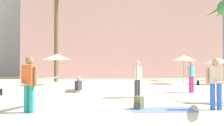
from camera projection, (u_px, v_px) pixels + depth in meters
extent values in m
plane|color=beige|center=(144.00, 123.00, 5.92)|extent=(120.00, 120.00, 0.00)
cube|color=beige|center=(119.00, 28.00, 35.81)|extent=(25.17, 11.24, 14.30)
cylinder|color=brown|center=(56.00, 33.00, 23.86)|extent=(0.43, 0.43, 9.44)
cone|color=#428447|center=(219.00, 14.00, 27.23)|extent=(0.64, 2.32, 0.93)
cone|color=#428447|center=(214.00, 12.00, 25.38)|extent=(2.21, 0.61, 1.39)
cylinder|color=gray|center=(184.00, 69.00, 20.44)|extent=(0.06, 0.06, 2.42)
cone|color=beige|center=(184.00, 58.00, 20.46)|extent=(2.08, 2.08, 0.51)
cylinder|color=gray|center=(57.00, 69.00, 19.25)|extent=(0.06, 0.06, 2.42)
cone|color=white|center=(57.00, 57.00, 19.26)|extent=(2.25, 2.25, 0.44)
cylinder|color=gray|center=(218.00, 71.00, 20.03)|extent=(0.06, 0.06, 2.15)
cone|color=beige|center=(218.00, 61.00, 20.05)|extent=(2.34, 2.34, 0.47)
cube|color=#6684E0|center=(163.00, 110.00, 7.78)|extent=(2.03, 1.06, 0.01)
cube|color=olive|center=(139.00, 103.00, 7.94)|extent=(0.31, 0.35, 0.42)
cube|color=#555938|center=(136.00, 106.00, 7.86)|extent=(0.16, 0.21, 0.18)
cylinder|color=blue|center=(213.00, 96.00, 7.83)|extent=(0.20, 0.20, 0.85)
cylinder|color=blue|center=(219.00, 97.00, 7.79)|extent=(0.20, 0.20, 0.85)
cube|color=beige|center=(216.00, 75.00, 7.83)|extent=(0.45, 0.33, 0.52)
sphere|color=tan|center=(216.00, 62.00, 7.84)|extent=(0.30, 0.30, 0.24)
cylinder|color=tan|center=(207.00, 76.00, 7.88)|extent=(0.13, 0.13, 0.50)
cylinder|color=tan|center=(224.00, 76.00, 7.78)|extent=(0.13, 0.13, 0.50)
ellipsoid|color=beige|center=(221.00, 82.00, 7.53)|extent=(1.53, 2.86, 0.18)
ellipsoid|color=#C1137B|center=(221.00, 82.00, 7.53)|extent=(1.56, 2.87, 0.14)
cylinder|color=beige|center=(72.00, 91.00, 13.48)|extent=(0.72, 0.54, 0.16)
cylinder|color=beige|center=(74.00, 90.00, 13.66)|extent=(0.72, 0.54, 0.16)
cube|color=#333842|center=(78.00, 85.00, 13.41)|extent=(0.40, 0.46, 0.52)
sphere|color=beige|center=(78.00, 78.00, 13.42)|extent=(0.33, 0.33, 0.24)
cylinder|color=teal|center=(27.00, 99.00, 7.37)|extent=(0.22, 0.22, 0.81)
cylinder|color=teal|center=(32.00, 99.00, 7.28)|extent=(0.22, 0.22, 0.81)
cube|color=orange|center=(29.00, 75.00, 7.34)|extent=(0.46, 0.40, 0.61)
sphere|color=#936B51|center=(29.00, 60.00, 7.35)|extent=(0.33, 0.33, 0.24)
cylinder|color=#936B51|center=(23.00, 76.00, 7.45)|extent=(0.14, 0.14, 0.58)
cylinder|color=#936B51|center=(36.00, 76.00, 7.23)|extent=(0.14, 0.14, 0.58)
ellipsoid|color=white|center=(31.00, 82.00, 7.63)|extent=(1.73, 2.80, 0.28)
ellipsoid|color=#C52E88|center=(31.00, 82.00, 7.63)|extent=(1.75, 2.82, 0.26)
cube|color=black|center=(1.00, 92.00, 6.52)|extent=(0.07, 0.11, 0.19)
cube|color=black|center=(198.00, 83.00, 9.77)|extent=(0.09, 0.08, 0.18)
cylinder|color=#B7337F|center=(192.00, 84.00, 13.36)|extent=(0.22, 0.22, 0.88)
cylinder|color=#B7337F|center=(190.00, 84.00, 13.22)|extent=(0.22, 0.22, 0.88)
cube|color=#4CB2DB|center=(191.00, 71.00, 13.30)|extent=(0.45, 0.42, 0.56)
sphere|color=#D1A889|center=(191.00, 63.00, 13.31)|extent=(0.34, 0.34, 0.24)
cylinder|color=#D1A889|center=(193.00, 72.00, 13.48)|extent=(0.14, 0.14, 0.53)
cylinder|color=#D1A889|center=(189.00, 72.00, 13.12)|extent=(0.14, 0.14, 0.53)
cylinder|color=#3D3D42|center=(136.00, 89.00, 10.89)|extent=(0.23, 0.23, 0.81)
cylinder|color=#3D3D42|center=(138.00, 89.00, 11.05)|extent=(0.23, 0.23, 0.81)
cube|color=beige|center=(137.00, 73.00, 10.98)|extent=(0.43, 0.44, 0.60)
sphere|color=beige|center=(137.00, 63.00, 10.99)|extent=(0.34, 0.34, 0.24)
cylinder|color=beige|center=(135.00, 74.00, 10.78)|extent=(0.14, 0.14, 0.57)
cylinder|color=beige|center=(140.00, 74.00, 11.19)|extent=(0.14, 0.14, 0.57)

